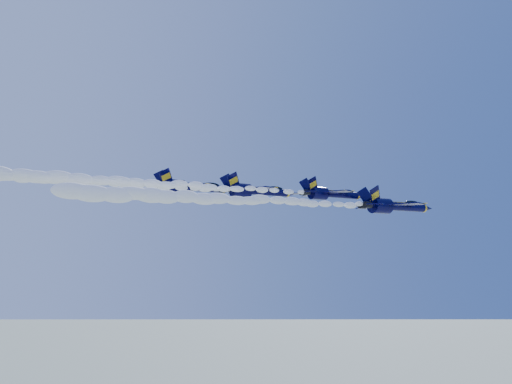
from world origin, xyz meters
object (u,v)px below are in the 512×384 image
jet_third (256,191)px  jet_fourth (191,187)px  jet_second (331,194)px  jet_lead (394,206)px

jet_third → jet_fourth: jet_fourth is taller
jet_third → jet_second: bearing=-37.4°
jet_lead → jet_second: size_ratio=1.20×
jet_lead → jet_third: (-20.47, 15.38, 3.09)m
jet_third → jet_fourth: (-7.00, 14.21, 1.77)m
jet_lead → jet_fourth: size_ratio=1.02×
jet_third → jet_fourth: bearing=116.2°
jet_second → jet_fourth: size_ratio=0.85×
jet_lead → jet_third: jet_third is taller
jet_second → jet_fourth: (-18.15, 22.74, 2.48)m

